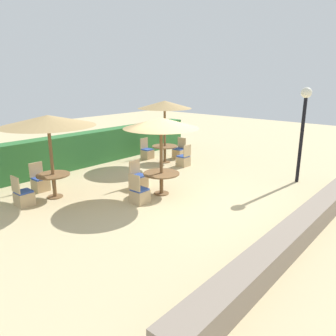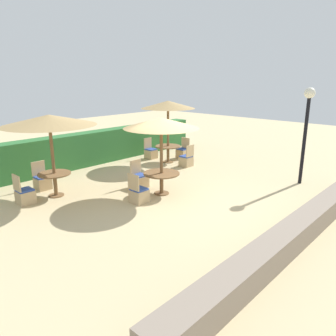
{
  "view_description": "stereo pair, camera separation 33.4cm",
  "coord_description": "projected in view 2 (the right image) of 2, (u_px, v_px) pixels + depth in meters",
  "views": [
    {
      "loc": [
        -7.44,
        -5.87,
        3.66
      ],
      "look_at": [
        0.0,
        0.6,
        0.9
      ],
      "focal_mm": 35.0,
      "sensor_mm": 36.0,
      "label": 1
    },
    {
      "loc": [
        -7.22,
        -6.12,
        3.66
      ],
      "look_at": [
        0.0,
        0.6,
        0.9
      ],
      "focal_mm": 35.0,
      "sensor_mm": 36.0,
      "label": 2
    }
  ],
  "objects": [
    {
      "name": "ground_plane",
      "position": [
        182.0,
        200.0,
        10.09
      ],
      "size": [
        40.0,
        40.0,
        0.0
      ],
      "primitive_type": "plane",
      "color": "#C6B284"
    },
    {
      "name": "hedge_row",
      "position": [
        79.0,
        150.0,
        13.62
      ],
      "size": [
        13.0,
        0.7,
        1.4
      ],
      "primitive_type": "cube",
      "color": "#2D6B33",
      "rests_on": "ground_plane"
    },
    {
      "name": "stone_border",
      "position": [
        301.0,
        228.0,
        7.62
      ],
      "size": [
        10.0,
        0.56,
        0.54
      ],
      "primitive_type": "cube",
      "color": "gray",
      "rests_on": "ground_plane"
    },
    {
      "name": "lamp_post",
      "position": [
        307.0,
        117.0,
        11.03
      ],
      "size": [
        0.36,
        0.36,
        3.32
      ],
      "color": "black",
      "rests_on": "ground_plane"
    },
    {
      "name": "parasol_back_left",
      "position": [
        49.0,
        120.0,
        9.78
      ],
      "size": [
        2.81,
        2.81,
        2.57
      ],
      "color": "brown",
      "rests_on": "ground_plane"
    },
    {
      "name": "round_table_back_left",
      "position": [
        55.0,
        178.0,
        10.27
      ],
      "size": [
        1.01,
        1.01,
        0.75
      ],
      "color": "brown",
      "rests_on": "ground_plane"
    },
    {
      "name": "patio_chair_back_left_north",
      "position": [
        42.0,
        182.0,
        10.97
      ],
      "size": [
        0.46,
        0.46,
        0.93
      ],
      "rotation": [
        0.0,
        0.0,
        3.14
      ],
      "color": "tan",
      "rests_on": "ground_plane"
    },
    {
      "name": "patio_chair_back_left_west",
      "position": [
        25.0,
        195.0,
        9.71
      ],
      "size": [
        0.46,
        0.46,
        0.93
      ],
      "rotation": [
        0.0,
        0.0,
        -1.57
      ],
      "color": "tan",
      "rests_on": "ground_plane"
    },
    {
      "name": "parasol_back_right",
      "position": [
        168.0,
        105.0,
        13.84
      ],
      "size": [
        2.3,
        2.3,
        2.68
      ],
      "color": "brown",
      "rests_on": "ground_plane"
    },
    {
      "name": "round_table_back_right",
      "position": [
        168.0,
        149.0,
        14.36
      ],
      "size": [
        1.11,
        1.11,
        0.74
      ],
      "color": "brown",
      "rests_on": "ground_plane"
    },
    {
      "name": "patio_chair_back_right_north",
      "position": [
        151.0,
        153.0,
        15.14
      ],
      "size": [
        0.46,
        0.46,
        0.93
      ],
      "rotation": [
        0.0,
        0.0,
        3.14
      ],
      "color": "tan",
      "rests_on": "ground_plane"
    },
    {
      "name": "patio_chair_back_right_east",
      "position": [
        183.0,
        152.0,
        15.2
      ],
      "size": [
        0.46,
        0.46,
        0.93
      ],
      "rotation": [
        0.0,
        0.0,
        1.57
      ],
      "color": "tan",
      "rests_on": "ground_plane"
    },
    {
      "name": "patio_chair_back_right_south",
      "position": [
        186.0,
        160.0,
        13.79
      ],
      "size": [
        0.46,
        0.46,
        0.93
      ],
      "color": "tan",
      "rests_on": "ground_plane"
    },
    {
      "name": "parasol_center",
      "position": [
        161.0,
        123.0,
        10.0
      ],
      "size": [
        2.35,
        2.35,
        2.46
      ],
      "color": "brown",
      "rests_on": "ground_plane"
    },
    {
      "name": "round_table_center",
      "position": [
        162.0,
        177.0,
        10.46
      ],
      "size": [
        1.16,
        1.16,
        0.7
      ],
      "color": "brown",
      "rests_on": "ground_plane"
    },
    {
      "name": "patio_chair_center_west",
      "position": [
        139.0,
        194.0,
        9.79
      ],
      "size": [
        0.46,
        0.46,
        0.93
      ],
      "rotation": [
        0.0,
        0.0,
        -1.57
      ],
      "color": "tan",
      "rests_on": "ground_plane"
    },
    {
      "name": "patio_chair_center_north",
      "position": [
        140.0,
        180.0,
        11.17
      ],
      "size": [
        0.46,
        0.46,
        0.93
      ],
      "rotation": [
        0.0,
        0.0,
        3.14
      ],
      "color": "tan",
      "rests_on": "ground_plane"
    }
  ]
}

